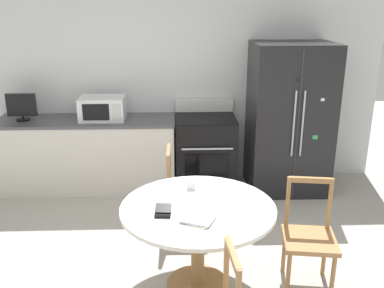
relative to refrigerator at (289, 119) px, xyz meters
The scene contains 12 objects.
back_wall 1.49m from the refrigerator, 161.70° to the left, with size 5.20×0.10×2.60m.
kitchen_counter 2.53m from the refrigerator, behind, with size 2.19×0.64×0.90m.
refrigerator is the anchor object (origin of this frame).
oven_range 1.11m from the refrigerator, behind, with size 0.74×0.68×1.08m.
microwave 2.27m from the refrigerator, behind, with size 0.53×0.39×0.28m.
countertop_tv 3.24m from the refrigerator, behind, with size 0.35×0.16×0.33m.
dining_table 2.33m from the refrigerator, 121.67° to the right, with size 1.23×1.23×0.74m.
dining_chair_far 1.74m from the refrigerator, 140.84° to the right, with size 0.42×0.42×0.90m.
dining_chair_right 2.04m from the refrigerator, 98.64° to the right, with size 0.47×0.47×0.90m.
candle_glass 2.06m from the refrigerator, 127.45° to the right, with size 0.08×0.08×0.08m.
wallet 2.57m from the refrigerator, 125.26° to the right, with size 0.13×0.14×0.07m.
mail_stack 2.47m from the refrigerator, 119.10° to the right, with size 0.35×0.37×0.02m.
Camera 1 is at (0.00, -2.80, 2.28)m, focal length 40.00 mm.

